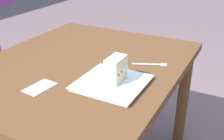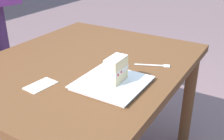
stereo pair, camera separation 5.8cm
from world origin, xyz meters
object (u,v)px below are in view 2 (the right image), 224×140
dessert_plate (112,83)px  dessert_fork (155,65)px  cake_slice (116,69)px  paper_napkin (41,85)px  patio_table (84,80)px

dessert_plate → dessert_fork: dessert_plate is taller
cake_slice → paper_napkin: size_ratio=0.79×
dessert_plate → cake_slice: (-0.01, 0.01, 0.06)m
dessert_plate → dessert_fork: (-0.27, 0.08, -0.00)m
dessert_plate → paper_napkin: (0.16, -0.25, -0.01)m
patio_table → dessert_plate: 0.30m
dessert_plate → cake_slice: size_ratio=2.55×
patio_table → dessert_fork: dessert_fork is taller
patio_table → cake_slice: cake_slice is taller
dessert_plate → paper_napkin: bearing=-57.5°
patio_table → dessert_fork: bearing=113.0°
cake_slice → patio_table: bearing=-114.5°
patio_table → cake_slice: bearing=65.5°
dessert_plate → dessert_fork: bearing=163.7°
cake_slice → dessert_fork: 0.27m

